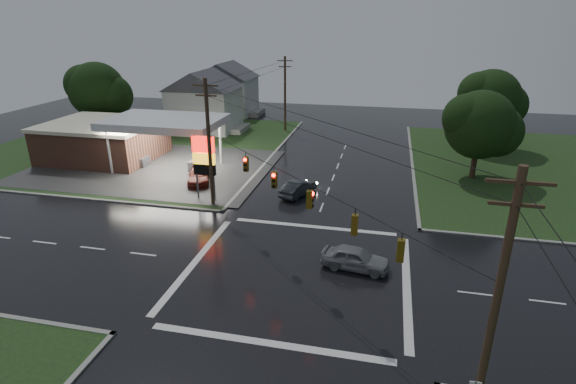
% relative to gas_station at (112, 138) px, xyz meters
% --- Properties ---
extents(ground, '(120.00, 120.00, 0.00)m').
position_rel_gas_station_xyz_m(ground, '(25.68, -19.70, -2.55)').
color(ground, black).
rests_on(ground, ground).
extents(grass_nw, '(36.00, 36.00, 0.08)m').
position_rel_gas_station_xyz_m(grass_nw, '(-0.32, 6.30, -2.51)').
color(grass_nw, '#1D3216').
rests_on(grass_nw, ground).
extents(gas_station, '(26.20, 18.00, 5.60)m').
position_rel_gas_station_xyz_m(gas_station, '(0.00, 0.00, 0.00)').
color(gas_station, '#2D2D2D').
rests_on(gas_station, ground).
extents(pylon_sign, '(2.00, 0.35, 6.00)m').
position_rel_gas_station_xyz_m(pylon_sign, '(15.18, -9.20, 1.46)').
color(pylon_sign, '#59595E').
rests_on(pylon_sign, ground).
extents(utility_pole_nw, '(2.20, 0.32, 11.00)m').
position_rel_gas_station_xyz_m(utility_pole_nw, '(16.18, -10.20, 3.17)').
color(utility_pole_nw, '#382619').
rests_on(utility_pole_nw, ground).
extents(utility_pole_se, '(2.20, 0.32, 11.00)m').
position_rel_gas_station_xyz_m(utility_pole_se, '(35.18, -29.20, 3.17)').
color(utility_pole_se, '#382619').
rests_on(utility_pole_se, ground).
extents(utility_pole_n, '(2.20, 0.32, 10.50)m').
position_rel_gas_station_xyz_m(utility_pole_n, '(16.18, 18.30, 2.92)').
color(utility_pole_n, '#382619').
rests_on(utility_pole_n, ground).
extents(traffic_signals, '(26.87, 26.87, 1.47)m').
position_rel_gas_station_xyz_m(traffic_signals, '(25.69, -19.72, 3.93)').
color(traffic_signals, black).
rests_on(traffic_signals, ground).
extents(house_near, '(11.05, 8.48, 8.60)m').
position_rel_gas_station_xyz_m(house_near, '(4.73, 16.30, 1.86)').
color(house_near, silver).
rests_on(house_near, ground).
extents(house_far, '(11.05, 8.48, 8.60)m').
position_rel_gas_station_xyz_m(house_far, '(3.73, 28.30, 1.86)').
color(house_far, silver).
rests_on(house_far, ground).
extents(tree_nw_behind, '(8.93, 7.60, 10.00)m').
position_rel_gas_station_xyz_m(tree_nw_behind, '(-8.17, 10.29, 3.63)').
color(tree_nw_behind, black).
rests_on(tree_nw_behind, ground).
extents(tree_ne_near, '(7.99, 6.80, 8.98)m').
position_rel_gas_station_xyz_m(tree_ne_near, '(39.82, 2.29, 3.01)').
color(tree_ne_near, black).
rests_on(tree_ne_near, ground).
extents(tree_ne_far, '(8.46, 7.20, 9.80)m').
position_rel_gas_station_xyz_m(tree_ne_far, '(42.83, 14.29, 3.63)').
color(tree_ne_far, black).
rests_on(tree_ne_far, ground).
extents(car_north, '(3.00, 4.60, 1.43)m').
position_rel_gas_station_xyz_m(car_north, '(23.09, -6.33, -1.83)').
color(car_north, '#22262A').
rests_on(car_north, ground).
extents(car_crossing, '(4.68, 2.42, 1.52)m').
position_rel_gas_station_xyz_m(car_crossing, '(29.37, -18.35, -1.79)').
color(car_crossing, gray).
rests_on(car_crossing, ground).
extents(car_pump, '(3.70, 5.54, 1.49)m').
position_rel_gas_station_xyz_m(car_pump, '(12.68, -5.03, -1.80)').
color(car_pump, '#581C14').
rests_on(car_pump, ground).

